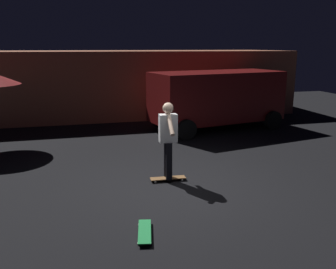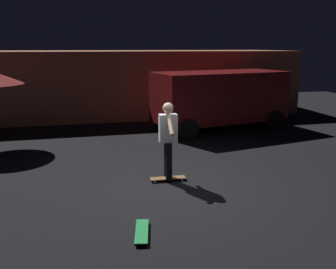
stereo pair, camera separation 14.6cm
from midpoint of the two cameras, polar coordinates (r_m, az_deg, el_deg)
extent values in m
plane|color=black|center=(7.84, 0.06, -8.14)|extent=(28.00, 28.00, 0.00)
cube|color=#B76B4C|center=(16.50, -5.86, 8.09)|extent=(13.52, 4.31, 2.70)
cube|color=maroon|center=(13.17, 7.22, 5.94)|extent=(4.88, 2.75, 1.70)
cube|color=black|center=(14.49, 14.93, 7.67)|extent=(0.39, 1.73, 0.64)
cylinder|color=black|center=(15.09, 10.68, 3.50)|extent=(0.69, 0.34, 0.66)
cylinder|color=black|center=(13.58, 15.62, 2.13)|extent=(0.69, 0.34, 0.66)
cylinder|color=black|center=(13.34, -1.55, 2.43)|extent=(0.69, 0.34, 0.66)
cylinder|color=black|center=(11.60, 2.47, 0.74)|extent=(0.69, 0.34, 0.66)
cube|color=olive|center=(8.17, -0.51, -6.76)|extent=(0.79, 0.24, 0.02)
sphere|color=silver|center=(8.32, 1.41, -6.64)|extent=(0.05, 0.05, 0.05)
sphere|color=silver|center=(8.17, 1.69, -7.04)|extent=(0.05, 0.05, 0.05)
sphere|color=silver|center=(8.21, -2.70, -6.93)|extent=(0.05, 0.05, 0.05)
sphere|color=silver|center=(8.05, -2.50, -7.35)|extent=(0.05, 0.05, 0.05)
cube|color=green|center=(5.99, -4.36, -14.73)|extent=(0.35, 0.80, 0.02)
sphere|color=silver|center=(6.27, -5.10, -13.72)|extent=(0.05, 0.05, 0.05)
sphere|color=silver|center=(6.27, -3.50, -13.71)|extent=(0.05, 0.05, 0.05)
sphere|color=silver|center=(5.75, -5.30, -16.46)|extent=(0.05, 0.05, 0.05)
sphere|color=silver|center=(5.74, -3.53, -16.45)|extent=(0.05, 0.05, 0.05)
cylinder|color=black|center=(8.14, -0.67, -3.73)|extent=(0.14, 0.14, 0.82)
cylinder|color=black|center=(7.93, -0.36, -4.19)|extent=(0.14, 0.14, 0.82)
cube|color=white|center=(7.85, -0.53, 0.99)|extent=(0.39, 0.24, 0.60)
sphere|color=beige|center=(7.77, -0.54, 4.13)|extent=(0.23, 0.23, 0.23)
cylinder|color=beige|center=(8.03, -0.85, 2.37)|extent=(0.12, 0.55, 0.46)
cylinder|color=beige|center=(7.61, -0.20, 1.74)|extent=(0.12, 0.55, 0.46)
camera|label=1|loc=(0.07, -90.53, -0.13)|focal=39.37mm
camera|label=2|loc=(0.07, 89.47, 0.13)|focal=39.37mm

